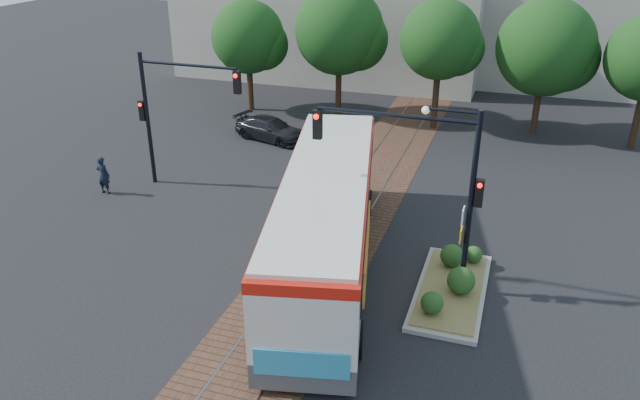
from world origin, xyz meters
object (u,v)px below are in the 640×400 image
(signal_pole_main, at_px, (433,171))
(parked_car, at_px, (270,129))
(city_bus, at_px, (326,215))
(officer, at_px, (103,175))
(signal_pole_left, at_px, (168,103))
(traffic_island, at_px, (453,283))

(signal_pole_main, distance_m, parked_car, 16.30)
(city_bus, xyz_separation_m, officer, (-11.25, 2.84, -1.14))
(signal_pole_left, bearing_deg, parked_car, 76.47)
(city_bus, height_order, officer, city_bus)
(traffic_island, height_order, signal_pole_main, signal_pole_main)
(signal_pole_left, xyz_separation_m, officer, (-2.53, -1.79, -3.01))
(traffic_island, distance_m, officer, 16.03)
(city_bus, height_order, traffic_island, city_bus)
(signal_pole_main, relative_size, signal_pole_left, 1.00)
(parked_car, bearing_deg, officer, 170.40)
(traffic_island, relative_size, officer, 3.04)
(city_bus, relative_size, parked_car, 3.24)
(signal_pole_main, relative_size, officer, 3.51)
(signal_pole_main, xyz_separation_m, officer, (-14.76, 3.02, -3.30))
(city_bus, relative_size, signal_pole_main, 2.27)
(signal_pole_main, bearing_deg, officer, 168.45)
(officer, height_order, parked_car, officer)
(officer, bearing_deg, signal_pole_main, 171.02)
(signal_pole_left, height_order, parked_car, signal_pole_left)
(city_bus, bearing_deg, signal_pole_main, -15.55)
(city_bus, relative_size, signal_pole_left, 2.27)
(traffic_island, bearing_deg, city_bus, 176.56)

